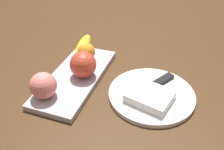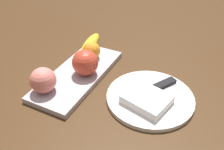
% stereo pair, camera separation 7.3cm
% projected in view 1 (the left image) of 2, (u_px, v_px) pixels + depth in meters
% --- Properties ---
extents(ground_plane, '(2.40, 2.40, 0.00)m').
position_uv_depth(ground_plane, '(75.00, 72.00, 0.82)').
color(ground_plane, '#402712').
extents(fruit_tray, '(0.35, 0.15, 0.02)m').
position_uv_depth(fruit_tray, '(76.00, 77.00, 0.78)').
color(fruit_tray, '#BAB0BB').
rests_on(fruit_tray, ground_plane).
extents(apple, '(0.08, 0.08, 0.08)m').
position_uv_depth(apple, '(83.00, 64.00, 0.75)').
color(apple, '#C43F2A').
rests_on(apple, fruit_tray).
extents(banana, '(0.16, 0.07, 0.04)m').
position_uv_depth(banana, '(83.00, 46.00, 0.89)').
color(banana, yellow).
rests_on(banana, fruit_tray).
extents(orange_near_apple, '(0.06, 0.06, 0.06)m').
position_uv_depth(orange_near_apple, '(86.00, 52.00, 0.84)').
color(orange_near_apple, orange).
rests_on(orange_near_apple, fruit_tray).
extents(peach, '(0.07, 0.07, 0.07)m').
position_uv_depth(peach, '(43.00, 86.00, 0.68)').
color(peach, '#E2786D').
rests_on(peach, fruit_tray).
extents(dinner_plate, '(0.25, 0.25, 0.01)m').
position_uv_depth(dinner_plate, '(151.00, 95.00, 0.72)').
color(dinner_plate, white).
rests_on(dinner_plate, ground_plane).
extents(folded_napkin, '(0.12, 0.14, 0.02)m').
position_uv_depth(folded_napkin, '(150.00, 96.00, 0.68)').
color(folded_napkin, white).
rests_on(folded_napkin, dinner_plate).
extents(knife, '(0.17, 0.11, 0.01)m').
position_uv_depth(knife, '(158.00, 83.00, 0.74)').
color(knife, silver).
rests_on(knife, dinner_plate).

